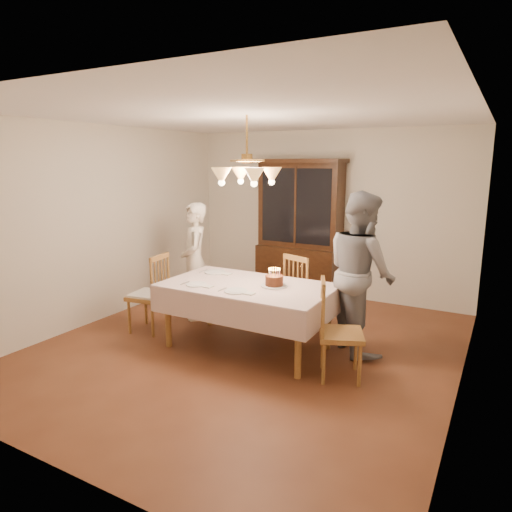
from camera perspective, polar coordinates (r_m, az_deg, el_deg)
The scene contains 14 objects.
ground at distance 5.41m, azimuth -1.05°, elevation -11.33°, with size 5.00×5.00×0.00m, color #562B18.
room_shell at distance 5.01m, azimuth -1.12°, elevation 5.55°, with size 5.00×5.00×5.00m.
dining_table at distance 5.18m, azimuth -1.08°, elevation -4.37°, with size 1.90×1.10×0.76m.
china_hutch at distance 7.24m, azimuth 5.47°, elevation 3.11°, with size 1.38×0.54×2.16m.
chair_far_side at distance 5.80m, azimuth 6.11°, elevation -5.13°, with size 0.55×0.54×1.00m.
chair_left_end at distance 5.93m, azimuth -13.25°, elevation -4.91°, with size 0.48×0.50×1.00m.
chair_right_end at distance 4.64m, azimuth 10.43°, elevation -9.70°, with size 0.56×0.57×1.00m.
elderly_woman at distance 6.23m, azimuth -7.66°, elevation -0.67°, with size 0.58×0.38×1.59m, color beige.
adult_in_grey at distance 5.23m, azimuth 12.98°, elevation -1.99°, with size 0.88×0.69×1.81m, color slate.
birthday_cake at distance 5.07m, azimuth 2.29°, elevation -3.20°, with size 0.30×0.30×0.21m.
place_setting_near_left at distance 5.17m, azimuth -7.35°, elevation -3.57°, with size 0.38×0.23×0.02m.
place_setting_near_right at distance 4.87m, azimuth -2.40°, elevation -4.43°, with size 0.40×0.25×0.02m.
place_setting_far_left at distance 5.71m, azimuth -5.06°, elevation -2.04°, with size 0.41×0.26×0.02m.
chandelier at distance 4.98m, azimuth -1.13°, elevation 10.08°, with size 0.62×0.62×0.73m.
Camera 1 is at (2.50, -4.31, 2.13)m, focal length 32.00 mm.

